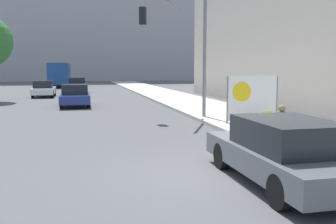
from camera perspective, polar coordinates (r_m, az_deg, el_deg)
The scene contains 11 objects.
ground_plane at distance 8.98m, azimuth 8.16°, elevation -9.28°, with size 160.00×160.00×0.00m, color #4F4F51.
sidewalk_curb at distance 24.32m, azimuth 4.79°, elevation 1.02°, with size 4.38×90.00×0.16m, color #B7B2A8.
building_backdrop_far at distance 81.86m, azimuth -12.55°, elevation 15.79°, with size 52.00×12.00×31.42m.
seated_protester at distance 11.77m, azimuth 17.01°, elevation -1.68°, with size 0.91×0.77×1.20m.
protest_banner at distance 16.22m, azimuth 12.69°, elevation 2.08°, with size 2.33×0.06×1.98m.
traffic_light_pole at distance 18.20m, azimuth 1.92°, elevation 11.29°, with size 3.02×2.79×5.55m.
parked_car_curbside at distance 8.34m, azimuth 17.26°, elevation -5.75°, with size 1.88×4.48×1.40m.
car_on_road_nearest at distance 25.14m, azimuth -13.97°, elevation 2.48°, with size 1.85×4.41×1.44m.
car_on_road_midblock at distance 34.46m, azimuth -18.40°, elevation 3.39°, with size 1.78×4.50×1.42m.
car_on_road_distant at distance 39.75m, azimuth -13.69°, elevation 4.00°, with size 1.88×4.25×1.54m.
city_bus_on_road at distance 53.38m, azimuth -16.14°, elevation 5.69°, with size 2.55×10.81×3.16m.
Camera 1 is at (-3.15, -8.04, 2.45)m, focal length 40.00 mm.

